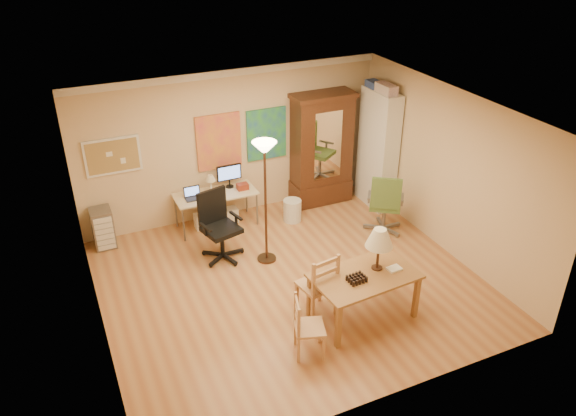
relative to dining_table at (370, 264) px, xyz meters
name	(u,v)px	position (x,y,z in m)	size (l,w,h in m)	color
floor	(291,283)	(-0.67, 1.10, -0.84)	(5.50, 5.50, 0.00)	#A5653A
crown_molding	(229,73)	(-0.67, 3.56, 1.80)	(5.50, 0.08, 0.12)	white
corkboard	(113,156)	(-2.72, 3.57, 0.66)	(0.90, 0.04, 0.62)	#A1884C
art_panel_left	(219,142)	(-0.92, 3.57, 0.61)	(0.80, 0.04, 1.00)	gold
art_panel_right	(267,134)	(-0.02, 3.57, 0.61)	(0.75, 0.04, 0.95)	#256095
dining_table	(370,264)	(0.00, 0.00, 0.00)	(1.47, 0.96, 1.33)	brown
ladder_chair_back	(318,286)	(-0.63, 0.29, -0.37)	(0.53, 0.52, 1.01)	tan
ladder_chair_left	(307,328)	(-1.10, -0.35, -0.45)	(0.48, 0.49, 0.84)	tan
torchiere_lamp	(265,167)	(-0.75, 1.85, 0.80)	(0.37, 0.37, 2.05)	#3E2518
computer_desk	(217,205)	(-1.12, 3.25, -0.45)	(1.43, 0.62, 1.08)	tan
office_chair_black	(221,240)	(-1.40, 2.23, -0.53)	(0.71, 0.71, 1.15)	black
office_chair_green	(384,216)	(1.45, 1.82, -0.54)	(0.71, 0.72, 1.13)	slate
drawer_cart	(103,228)	(-3.08, 3.36, -0.50)	(0.34, 0.41, 0.68)	slate
armoire	(321,156)	(0.99, 3.34, 0.09)	(1.16, 0.55, 2.14)	#361E0E
bookshelf	(378,150)	(1.88, 2.80, 0.27)	(0.33, 0.89, 2.22)	white
wastebin	(292,210)	(0.16, 2.84, -0.64)	(0.33, 0.33, 0.41)	silver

